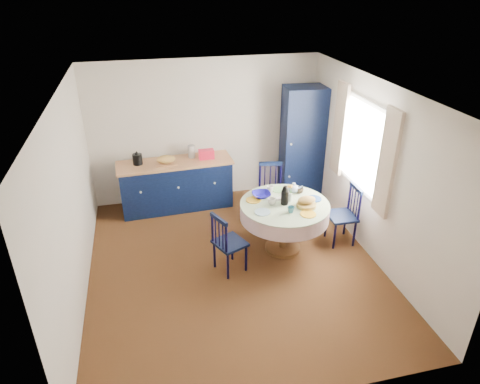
% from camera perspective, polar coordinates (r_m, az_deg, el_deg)
% --- Properties ---
extents(floor, '(4.50, 4.50, 0.00)m').
position_cam_1_polar(floor, '(6.20, -0.80, -9.68)').
color(floor, black).
rests_on(floor, ground).
extents(ceiling, '(4.50, 4.50, 0.00)m').
position_cam_1_polar(ceiling, '(5.10, -0.98, 13.36)').
color(ceiling, white).
rests_on(ceiling, wall_back).
extents(wall_back, '(4.00, 0.02, 2.50)m').
position_cam_1_polar(wall_back, '(7.58, -4.61, 8.14)').
color(wall_back, beige).
rests_on(wall_back, floor).
extents(wall_left, '(0.02, 4.50, 2.50)m').
position_cam_1_polar(wall_left, '(5.52, -21.61, -1.49)').
color(wall_left, beige).
rests_on(wall_left, floor).
extents(wall_right, '(0.02, 4.50, 2.50)m').
position_cam_1_polar(wall_right, '(6.24, 17.38, 2.57)').
color(wall_right, beige).
rests_on(wall_right, floor).
extents(window, '(0.10, 1.74, 1.45)m').
position_cam_1_polar(window, '(6.35, 16.05, 5.90)').
color(window, white).
rests_on(window, wall_right).
extents(kitchen_counter, '(1.97, 0.69, 1.11)m').
position_cam_1_polar(kitchen_counter, '(7.51, -8.50, 1.08)').
color(kitchen_counter, black).
rests_on(kitchen_counter, floor).
extents(pantry_cabinet, '(0.75, 0.56, 2.03)m').
position_cam_1_polar(pantry_cabinet, '(7.71, 8.28, 6.41)').
color(pantry_cabinet, black).
rests_on(pantry_cabinet, floor).
extents(dining_table, '(1.28, 1.28, 1.06)m').
position_cam_1_polar(dining_table, '(6.21, 6.01, -2.54)').
color(dining_table, '#5D301A').
rests_on(dining_table, floor).
extents(chair_left, '(0.51, 0.52, 0.90)m').
position_cam_1_polar(chair_left, '(5.85, -1.66, -6.74)').
color(chair_left, black).
rests_on(chair_left, floor).
extents(chair_far, '(0.49, 0.47, 0.96)m').
position_cam_1_polar(chair_far, '(7.11, 4.14, 0.07)').
color(chair_far, black).
rests_on(chair_far, floor).
extents(chair_right, '(0.41, 0.43, 0.93)m').
position_cam_1_polar(chair_right, '(6.64, 13.73, -2.91)').
color(chair_right, black).
rests_on(chair_right, floor).
extents(mug_a, '(0.12, 0.12, 0.09)m').
position_cam_1_polar(mug_a, '(6.09, 4.25, -1.26)').
color(mug_a, silver).
rests_on(mug_a, dining_table).
extents(mug_b, '(0.10, 0.10, 0.09)m').
position_cam_1_polar(mug_b, '(5.91, 6.81, -2.35)').
color(mug_b, '#286172').
rests_on(mug_b, dining_table).
extents(mug_c, '(0.12, 0.12, 0.09)m').
position_cam_1_polar(mug_c, '(6.45, 7.96, 0.25)').
color(mug_c, black).
rests_on(mug_c, dining_table).
extents(mug_d, '(0.11, 0.11, 0.10)m').
position_cam_1_polar(mug_d, '(6.42, 4.01, 0.38)').
color(mug_d, silver).
rests_on(mug_d, dining_table).
extents(cobalt_bowl, '(0.27, 0.27, 0.07)m').
position_cam_1_polar(cobalt_bowl, '(6.29, 2.87, -0.38)').
color(cobalt_bowl, '#0F0A7C').
rests_on(cobalt_bowl, dining_table).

